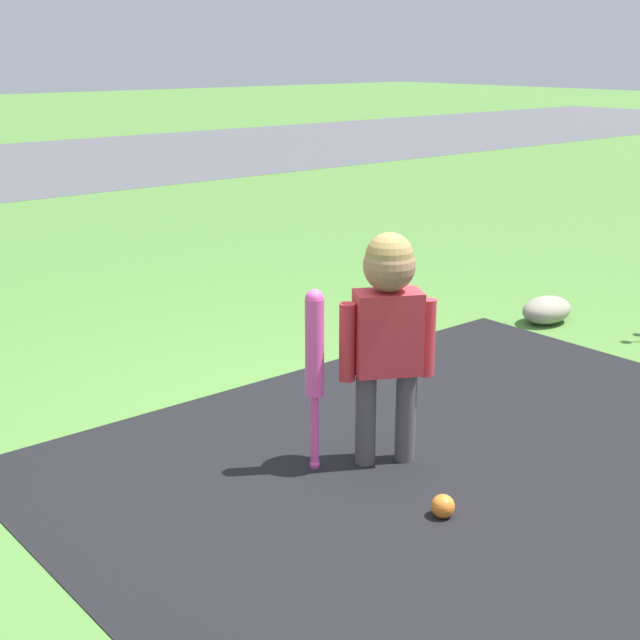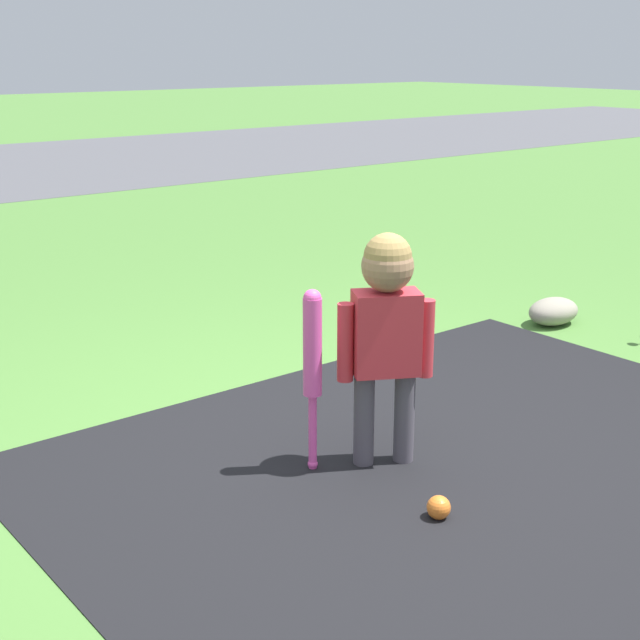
# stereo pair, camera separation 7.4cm
# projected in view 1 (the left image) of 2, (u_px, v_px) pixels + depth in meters

# --- Properties ---
(ground_plane) EXTENTS (60.00, 60.00, 0.00)m
(ground_plane) POSITION_uv_depth(u_px,v_px,m) (365.00, 465.00, 3.49)
(ground_plane) COLOR #477533
(child) EXTENTS (0.33, 0.24, 0.92)m
(child) POSITION_uv_depth(u_px,v_px,m) (388.00, 317.00, 3.34)
(child) COLOR #4C4751
(child) RESTS_ON ground
(baseball_bat) EXTENTS (0.07, 0.07, 0.72)m
(baseball_bat) POSITION_uv_depth(u_px,v_px,m) (315.00, 355.00, 3.32)
(baseball_bat) COLOR #E54CA5
(baseball_bat) RESTS_ON ground
(sports_ball) EXTENTS (0.08, 0.08, 0.08)m
(sports_ball) POSITION_uv_depth(u_px,v_px,m) (443.00, 506.00, 3.09)
(sports_ball) COLOR orange
(sports_ball) RESTS_ON ground
(edging_rock) EXTENTS (0.34, 0.24, 0.16)m
(edging_rock) POSITION_uv_depth(u_px,v_px,m) (547.00, 310.00, 5.27)
(edging_rock) COLOR gray
(edging_rock) RESTS_ON ground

